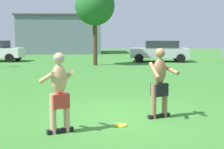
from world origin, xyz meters
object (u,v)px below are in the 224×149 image
object	(u,v)px
frisbee	(121,125)
player_in_red	(59,89)
car_silver_far_end	(159,51)
player_near	(160,81)
tree_left_field	(95,6)

from	to	relation	value
frisbee	player_in_red	bearing A→B (deg)	-159.70
player_in_red	car_silver_far_end	bearing A→B (deg)	73.49
player_near	car_silver_far_end	distance (m)	16.81
tree_left_field	player_near	bearing A→B (deg)	-82.68
player_in_red	tree_left_field	bearing A→B (deg)	88.23
car_silver_far_end	tree_left_field	xyz separation A→B (m)	(-4.77, -2.69, 3.04)
tree_left_field	player_in_red	bearing A→B (deg)	-91.77
car_silver_far_end	player_near	bearing A→B (deg)	-100.27
car_silver_far_end	tree_left_field	distance (m)	6.27
frisbee	car_silver_far_end	bearing A→B (deg)	77.01
player_near	frisbee	distance (m)	1.46
player_near	frisbee	xyz separation A→B (m)	(-0.97, -0.66, -0.87)
player_near	car_silver_far_end	xyz separation A→B (m)	(3.00, 16.54, -0.06)
player_in_red	frisbee	xyz separation A→B (m)	(1.27, 0.47, -0.88)
player_near	car_silver_far_end	bearing A→B (deg)	79.73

